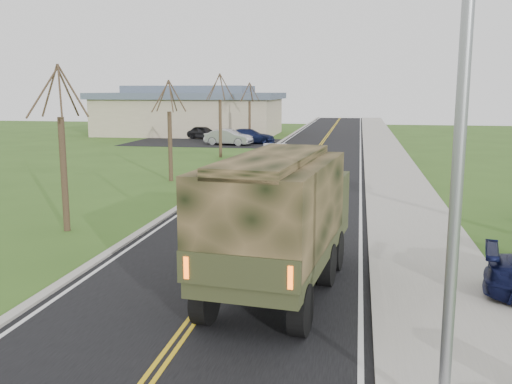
# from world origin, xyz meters

# --- Properties ---
(ground) EXTENTS (160.00, 160.00, 0.00)m
(ground) POSITION_xyz_m (0.00, 0.00, 0.00)
(ground) COLOR #34551C
(ground) RESTS_ON ground
(road) EXTENTS (8.00, 120.00, 0.01)m
(road) POSITION_xyz_m (0.00, 40.00, 0.01)
(road) COLOR black
(road) RESTS_ON ground
(curb_right) EXTENTS (0.30, 120.00, 0.12)m
(curb_right) POSITION_xyz_m (4.15, 40.00, 0.06)
(curb_right) COLOR #9E998E
(curb_right) RESTS_ON ground
(sidewalk_right) EXTENTS (3.20, 120.00, 0.10)m
(sidewalk_right) POSITION_xyz_m (5.90, 40.00, 0.05)
(sidewalk_right) COLOR #9E998E
(sidewalk_right) RESTS_ON ground
(curb_left) EXTENTS (0.30, 120.00, 0.10)m
(curb_left) POSITION_xyz_m (-4.15, 40.00, 0.05)
(curb_left) COLOR #9E998E
(curb_left) RESTS_ON ground
(street_light) EXTENTS (1.65, 0.22, 8.00)m
(street_light) POSITION_xyz_m (4.90, -0.50, 4.43)
(street_light) COLOR gray
(street_light) RESTS_ON ground
(bare_tree_a) EXTENTS (1.93, 2.26, 6.08)m
(bare_tree_a) POSITION_xyz_m (-7.00, 10.00, 2.63)
(bare_tree_a) COLOR #38281C
(bare_tree_a) RESTS_ON ground
(bare_tree_b) EXTENTS (1.83, 2.14, 5.73)m
(bare_tree_b) POSITION_xyz_m (-7.00, 22.00, 2.48)
(bare_tree_b) COLOR #38281C
(bare_tree_b) RESTS_ON ground
(bare_tree_c) EXTENTS (2.04, 2.39, 6.42)m
(bare_tree_c) POSITION_xyz_m (-7.00, 34.00, 2.78)
(bare_tree_c) COLOR #38281C
(bare_tree_c) RESTS_ON ground
(bare_tree_d) EXTENTS (1.88, 2.20, 5.91)m
(bare_tree_d) POSITION_xyz_m (-7.00, 46.00, 2.55)
(bare_tree_d) COLOR #38281C
(bare_tree_d) RESTS_ON ground
(commercial_building) EXTENTS (25.50, 21.50, 5.65)m
(commercial_building) POSITION_xyz_m (-15.98, 55.97, 2.69)
(commercial_building) COLOR tan
(commercial_building) RESTS_ON ground
(military_truck) EXTENTS (3.32, 7.53, 3.64)m
(military_truck) POSITION_xyz_m (1.67, 4.95, 2.08)
(military_truck) COLOR black
(military_truck) RESTS_ON ground
(suv_champagne) EXTENTS (2.16, 4.64, 1.28)m
(suv_champagne) POSITION_xyz_m (-1.91, 16.72, 0.64)
(suv_champagne) COLOR tan
(suv_champagne) RESTS_ON ground
(sedan_silver) EXTENTS (2.01, 4.65, 1.49)m
(sedan_silver) POSITION_xyz_m (-2.10, 29.69, 0.74)
(sedan_silver) COLOR silver
(sedan_silver) RESTS_ON ground
(lot_car_dark) EXTENTS (4.46, 3.13, 1.41)m
(lot_car_dark) POSITION_xyz_m (-12.69, 50.00, 0.71)
(lot_car_dark) COLOR black
(lot_car_dark) RESTS_ON ground
(lot_car_silver) EXTENTS (4.80, 2.46, 1.51)m
(lot_car_silver) POSITION_xyz_m (-8.61, 43.79, 0.75)
(lot_car_silver) COLOR #A3A3A8
(lot_car_silver) RESTS_ON ground
(lot_car_navy) EXTENTS (5.16, 2.60, 1.44)m
(lot_car_navy) POSITION_xyz_m (-6.93, 45.72, 0.72)
(lot_car_navy) COLOR #10173A
(lot_car_navy) RESTS_ON ground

